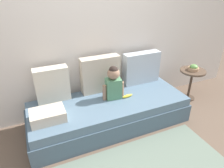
{
  "coord_description": "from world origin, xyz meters",
  "views": [
    {
      "loc": [
        -0.91,
        -2.19,
        1.89
      ],
      "look_at": [
        0.04,
        0.0,
        0.64
      ],
      "focal_mm": 32.41,
      "sensor_mm": 36.0,
      "label": 1
    }
  ],
  "objects_px": {
    "throw_pillow_right": "(141,68)",
    "toddler": "(113,82)",
    "couch": "(109,112)",
    "throw_pillow_left": "(52,85)",
    "throw_pillow_center": "(100,74)",
    "fruit_bowl": "(194,68)",
    "side_table": "(192,77)",
    "banana": "(127,96)",
    "folded_blanket": "(48,115)"
  },
  "relations": [
    {
      "from": "throw_pillow_left",
      "to": "throw_pillow_center",
      "type": "bearing_deg",
      "value": 0.0
    },
    {
      "from": "throw_pillow_left",
      "to": "throw_pillow_center",
      "type": "height_order",
      "value": "throw_pillow_center"
    },
    {
      "from": "folded_blanket",
      "to": "throw_pillow_center",
      "type": "bearing_deg",
      "value": 27.4
    },
    {
      "from": "throw_pillow_left",
      "to": "fruit_bowl",
      "type": "bearing_deg",
      "value": -6.02
    },
    {
      "from": "throw_pillow_left",
      "to": "toddler",
      "type": "bearing_deg",
      "value": -19.36
    },
    {
      "from": "side_table",
      "to": "toddler",
      "type": "bearing_deg",
      "value": -178.57
    },
    {
      "from": "throw_pillow_center",
      "to": "fruit_bowl",
      "type": "xyz_separation_m",
      "value": [
        1.55,
        -0.24,
        -0.07
      ]
    },
    {
      "from": "throw_pillow_center",
      "to": "side_table",
      "type": "xyz_separation_m",
      "value": [
        1.55,
        -0.24,
        -0.24
      ]
    },
    {
      "from": "throw_pillow_right",
      "to": "side_table",
      "type": "height_order",
      "value": "throw_pillow_right"
    },
    {
      "from": "throw_pillow_center",
      "to": "banana",
      "type": "bearing_deg",
      "value": -51.41
    },
    {
      "from": "side_table",
      "to": "fruit_bowl",
      "type": "bearing_deg",
      "value": 176.42
    },
    {
      "from": "throw_pillow_left",
      "to": "banana",
      "type": "bearing_deg",
      "value": -19.64
    },
    {
      "from": "couch",
      "to": "toddler",
      "type": "distance_m",
      "value": 0.45
    },
    {
      "from": "throw_pillow_right",
      "to": "toddler",
      "type": "bearing_deg",
      "value": -155.59
    },
    {
      "from": "banana",
      "to": "folded_blanket",
      "type": "distance_m",
      "value": 1.11
    },
    {
      "from": "throw_pillow_center",
      "to": "throw_pillow_right",
      "type": "relative_size",
      "value": 0.97
    },
    {
      "from": "couch",
      "to": "throw_pillow_center",
      "type": "height_order",
      "value": "throw_pillow_center"
    },
    {
      "from": "throw_pillow_right",
      "to": "side_table",
      "type": "relative_size",
      "value": 1.09
    },
    {
      "from": "folded_blanket",
      "to": "fruit_bowl",
      "type": "bearing_deg",
      "value": 4.66
    },
    {
      "from": "folded_blanket",
      "to": "banana",
      "type": "bearing_deg",
      "value": 4.49
    },
    {
      "from": "side_table",
      "to": "throw_pillow_left",
      "type": "bearing_deg",
      "value": 173.98
    },
    {
      "from": "banana",
      "to": "folded_blanket",
      "type": "xyz_separation_m",
      "value": [
        -1.1,
        -0.09,
        0.05
      ]
    },
    {
      "from": "toddler",
      "to": "side_table",
      "type": "height_order",
      "value": "toddler"
    },
    {
      "from": "throw_pillow_center",
      "to": "banana",
      "type": "relative_size",
      "value": 3.36
    },
    {
      "from": "throw_pillow_right",
      "to": "banana",
      "type": "bearing_deg",
      "value": -140.33
    },
    {
      "from": "throw_pillow_right",
      "to": "toddler",
      "type": "relative_size",
      "value": 1.23
    },
    {
      "from": "couch",
      "to": "throw_pillow_right",
      "type": "distance_m",
      "value": 0.88
    },
    {
      "from": "throw_pillow_left",
      "to": "toddler",
      "type": "distance_m",
      "value": 0.82
    },
    {
      "from": "throw_pillow_center",
      "to": "throw_pillow_right",
      "type": "bearing_deg",
      "value": 0.0
    },
    {
      "from": "banana",
      "to": "side_table",
      "type": "relative_size",
      "value": 0.31
    },
    {
      "from": "throw_pillow_center",
      "to": "side_table",
      "type": "distance_m",
      "value": 1.59
    },
    {
      "from": "fruit_bowl",
      "to": "folded_blanket",
      "type": "bearing_deg",
      "value": -175.34
    },
    {
      "from": "throw_pillow_center",
      "to": "folded_blanket",
      "type": "distance_m",
      "value": 0.96
    },
    {
      "from": "banana",
      "to": "fruit_bowl",
      "type": "height_order",
      "value": "fruit_bowl"
    },
    {
      "from": "throw_pillow_left",
      "to": "side_table",
      "type": "relative_size",
      "value": 0.89
    },
    {
      "from": "couch",
      "to": "throw_pillow_right",
      "type": "bearing_deg",
      "value": 25.22
    },
    {
      "from": "couch",
      "to": "throw_pillow_center",
      "type": "xyz_separation_m",
      "value": [
        0.0,
        0.32,
        0.46
      ]
    },
    {
      "from": "toddler",
      "to": "banana",
      "type": "height_order",
      "value": "toddler"
    },
    {
      "from": "throw_pillow_center",
      "to": "side_table",
      "type": "height_order",
      "value": "throw_pillow_center"
    },
    {
      "from": "throw_pillow_center",
      "to": "throw_pillow_right",
      "type": "height_order",
      "value": "throw_pillow_center"
    },
    {
      "from": "couch",
      "to": "throw_pillow_right",
      "type": "xyz_separation_m",
      "value": [
        0.69,
        0.32,
        0.45
      ]
    },
    {
      "from": "folded_blanket",
      "to": "throw_pillow_right",
      "type": "bearing_deg",
      "value": 15.82
    },
    {
      "from": "throw_pillow_right",
      "to": "throw_pillow_left",
      "type": "bearing_deg",
      "value": 180.0
    },
    {
      "from": "throw_pillow_left",
      "to": "fruit_bowl",
      "type": "relative_size",
      "value": 2.72
    },
    {
      "from": "throw_pillow_center",
      "to": "banana",
      "type": "distance_m",
      "value": 0.5
    },
    {
      "from": "couch",
      "to": "fruit_bowl",
      "type": "xyz_separation_m",
      "value": [
        1.55,
        0.09,
        0.39
      ]
    },
    {
      "from": "throw_pillow_right",
      "to": "fruit_bowl",
      "type": "distance_m",
      "value": 0.9
    },
    {
      "from": "couch",
      "to": "throw_pillow_center",
      "type": "distance_m",
      "value": 0.56
    },
    {
      "from": "couch",
      "to": "throw_pillow_center",
      "type": "bearing_deg",
      "value": 90.0
    },
    {
      "from": "fruit_bowl",
      "to": "banana",
      "type": "bearing_deg",
      "value": -175.19
    }
  ]
}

